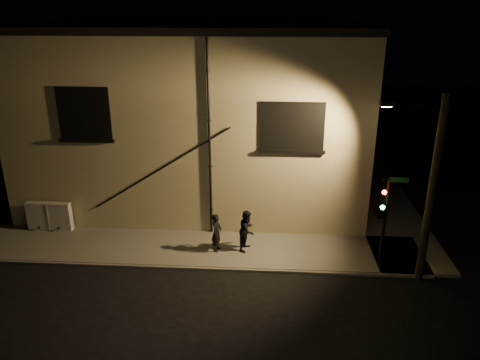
# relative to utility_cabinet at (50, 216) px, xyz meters

# --- Properties ---
(ground) EXTENTS (90.00, 90.00, 0.00)m
(ground) POSITION_rel_utility_cabinet_xyz_m (9.04, -2.70, -0.77)
(ground) COLOR black
(sidewalk) EXTENTS (21.00, 16.00, 0.12)m
(sidewalk) POSITION_rel_utility_cabinet_xyz_m (10.26, 1.69, -0.71)
(sidewalk) COLOR #58574F
(sidewalk) RESTS_ON ground
(building) EXTENTS (16.20, 12.23, 8.80)m
(building) POSITION_rel_utility_cabinet_xyz_m (6.04, 6.29, 3.63)
(building) COLOR tan
(building) RESTS_ON ground
(utility_cabinet) EXTENTS (1.98, 0.33, 1.30)m
(utility_cabinet) POSITION_rel_utility_cabinet_xyz_m (0.00, 0.00, 0.00)
(utility_cabinet) COLOR #B6B4AD
(utility_cabinet) RESTS_ON sidewalk
(pedestrian_a) EXTENTS (0.52, 0.67, 1.62)m
(pedestrian_a) POSITION_rel_utility_cabinet_xyz_m (7.66, -1.39, 0.16)
(pedestrian_a) COLOR black
(pedestrian_a) RESTS_ON sidewalk
(pedestrian_b) EXTENTS (0.88, 1.00, 1.71)m
(pedestrian_b) POSITION_rel_utility_cabinet_xyz_m (8.90, -1.19, 0.21)
(pedestrian_b) COLOR black
(pedestrian_b) RESTS_ON sidewalk
(traffic_signal) EXTENTS (1.24, 2.16, 3.68)m
(traffic_signal) POSITION_rel_utility_cabinet_xyz_m (13.88, -2.34, 1.84)
(traffic_signal) COLOR black
(traffic_signal) RESTS_ON sidewalk
(streetlamp_pole) EXTENTS (2.02, 1.38, 6.95)m
(streetlamp_pole) POSITION_rel_utility_cabinet_xyz_m (15.35, -2.68, 2.94)
(streetlamp_pole) COLOR black
(streetlamp_pole) RESTS_ON ground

